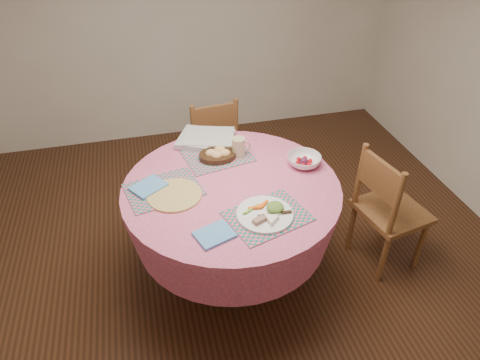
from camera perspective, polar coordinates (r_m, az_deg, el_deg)
The scene contains 16 objects.
ground at distance 2.93m, azimuth -0.97°, elevation -12.54°, with size 4.00×4.00×0.00m, color #331C0F.
room_envelope at distance 1.99m, azimuth -1.51°, elevation 22.05°, with size 4.01×4.01×2.71m.
dining_table at distance 2.54m, azimuth -1.10°, elevation -4.25°, with size 1.24×1.24×0.75m.
chair_right at distance 2.87m, azimuth 19.01°, elevation -3.59°, with size 0.45×0.47×0.87m.
chair_back at distance 3.38m, azimuth -3.84°, elevation 4.88°, with size 0.43×0.42×0.86m.
placemat_front at distance 2.21m, azimuth 3.70°, elevation -4.85°, with size 0.40×0.30×0.01m, color #136F6A.
placemat_left at distance 2.42m, azimuth -10.16°, elevation -1.25°, with size 0.40×0.30×0.01m, color #136F6A.
placemat_back at distance 2.66m, azimuth -2.96°, elevation 3.22°, with size 0.40×0.30×0.01m, color #136F6A.
wicker_trivet at distance 2.36m, azimuth -8.75°, elevation -1.98°, with size 0.30×0.30×0.01m, color tan.
napkin_near at distance 2.10m, azimuth -3.41°, elevation -7.27°, with size 0.18×0.14×0.01m, color #5194D0.
napkin_far at distance 2.44m, azimuth -12.11°, elevation -0.89°, with size 0.18×0.14×0.01m, color #5194D0.
dinner_plate at distance 2.20m, azimuth 3.53°, elevation -4.48°, with size 0.29×0.29×0.05m.
bread_bowl at distance 2.62m, azimuth -2.98°, elevation 3.46°, with size 0.23×0.23×0.08m.
latte_mug at distance 2.63m, azimuth -0.13°, elevation 4.45°, with size 0.12×0.08×0.12m.
fruit_bowl at distance 2.59m, azimuth 8.53°, elevation 2.57°, with size 0.25×0.25×0.06m.
newspaper_stack at distance 2.80m, azimuth -4.52°, elevation 5.51°, with size 0.42×0.39×0.04m.
Camera 1 is at (-0.42, -1.88, 2.20)m, focal length 32.00 mm.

